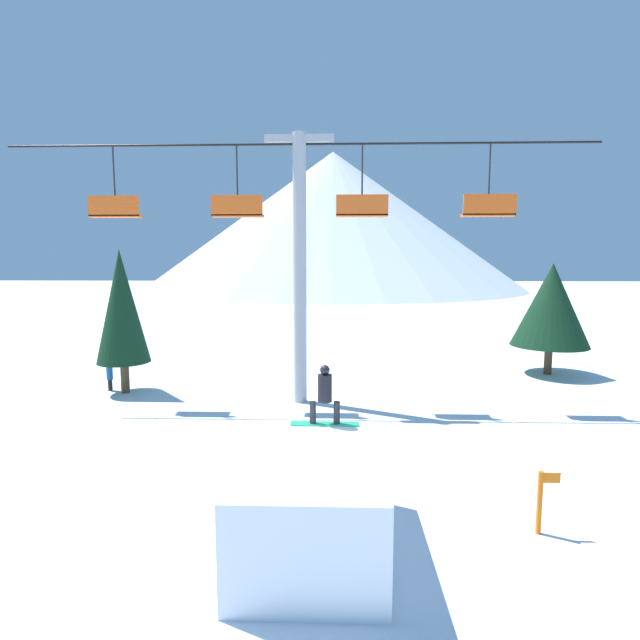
{
  "coord_description": "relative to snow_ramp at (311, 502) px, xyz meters",
  "views": [
    {
      "loc": [
        0.75,
        -8.27,
        5.21
      ],
      "look_at": [
        0.3,
        5.04,
        3.57
      ],
      "focal_mm": 28.0,
      "sensor_mm": 36.0,
      "label": 1
    }
  ],
  "objects": [
    {
      "name": "distant_skier",
      "position": [
        -8.55,
        10.61,
        -0.22
      ],
      "size": [
        0.24,
        0.24,
        1.23
      ],
      "color": "black",
      "rests_on": "ground_plane"
    },
    {
      "name": "pine_tree_far",
      "position": [
        10.06,
        14.13,
        2.26
      ],
      "size": [
        3.37,
        3.37,
        5.02
      ],
      "color": "#4C3823",
      "rests_on": "ground_plane"
    },
    {
      "name": "ground_plane",
      "position": [
        -0.3,
        -0.17,
        -0.89
      ],
      "size": [
        220.0,
        220.0,
        0.0
      ],
      "primitive_type": "plane",
      "color": "white"
    },
    {
      "name": "pine_tree_near",
      "position": [
        -7.82,
        10.35,
        2.49
      ],
      "size": [
        2.01,
        2.01,
        5.58
      ],
      "color": "#4C3823",
      "rests_on": "ground_plane"
    },
    {
      "name": "snow_ramp",
      "position": [
        0.0,
        0.0,
        0.0
      ],
      "size": [
        2.51,
        3.73,
        1.77
      ],
      "color": "white",
      "rests_on": "ground_plane"
    },
    {
      "name": "mountain_ridge",
      "position": [
        -0.3,
        80.71,
        10.93
      ],
      "size": [
        65.27,
        65.27,
        23.63
      ],
      "color": "silver",
      "rests_on": "ground_plane"
    },
    {
      "name": "chairlift",
      "position": [
        -0.87,
        9.32,
        4.78
      ],
      "size": [
        20.54,
        0.47,
        9.54
      ],
      "color": "#9E9EA3",
      "rests_on": "ground_plane"
    },
    {
      "name": "snowboarder",
      "position": [
        0.21,
        1.6,
        1.5
      ],
      "size": [
        1.42,
        0.29,
        1.27
      ],
      "color": "#1E9E6B",
      "rests_on": "snow_ramp"
    },
    {
      "name": "trail_marker",
      "position": [
        4.33,
        0.64,
        -0.22
      ],
      "size": [
        0.41,
        0.1,
        1.24
      ],
      "color": "orange",
      "rests_on": "ground_plane"
    }
  ]
}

